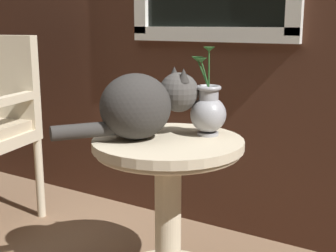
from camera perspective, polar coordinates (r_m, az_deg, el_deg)
The scene contains 3 objects.
wicker_side_table at distance 1.82m, azimuth -0.00°, elevation -7.63°, with size 0.58×0.58×0.61m.
cat at distance 1.75m, azimuth -3.19°, elevation 2.66°, with size 0.38×0.50×0.26m.
pewter_vase_with_ivy at distance 1.81m, azimuth 4.93°, elevation 1.96°, with size 0.14×0.14×0.34m.
Camera 1 is at (1.20, -1.23, 1.04)m, focal length 49.80 mm.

